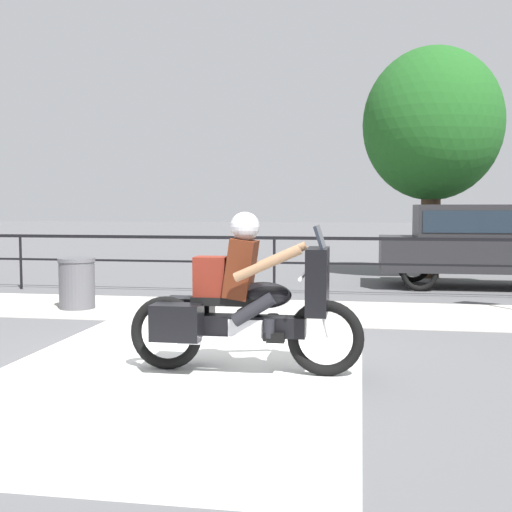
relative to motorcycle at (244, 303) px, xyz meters
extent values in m
plane|color=#565659|center=(-0.46, 0.34, -0.70)|extent=(120.00, 120.00, 0.00)
cube|color=#B7B2A8|center=(-0.46, 3.74, -0.70)|extent=(44.00, 2.40, 0.01)
cube|color=silver|center=(-0.66, 0.14, -0.70)|extent=(3.64, 6.00, 0.01)
cube|color=black|center=(-0.46, 5.63, 0.36)|extent=(36.00, 0.04, 0.06)
cube|color=black|center=(-0.46, 5.63, -0.10)|extent=(36.00, 0.03, 0.04)
cylinder|color=black|center=(-5.56, 5.63, -0.15)|extent=(0.05, 0.05, 1.09)
cylinder|color=black|center=(-0.46, 5.63, -0.15)|extent=(0.05, 0.05, 1.09)
torus|color=black|center=(0.80, 0.00, -0.33)|extent=(0.75, 0.11, 0.75)
torus|color=black|center=(-0.80, 0.00, -0.33)|extent=(0.75, 0.11, 0.75)
cube|color=black|center=(0.00, 0.00, -0.23)|extent=(1.22, 0.22, 0.20)
cube|color=silver|center=(0.04, 0.00, -0.28)|extent=(0.34, 0.26, 0.26)
ellipsoid|color=black|center=(0.20, 0.00, 0.08)|extent=(0.56, 0.30, 0.26)
cube|color=black|center=(-0.16, 0.00, 0.02)|extent=(0.70, 0.28, 0.08)
cube|color=black|center=(0.72, 0.00, 0.23)|extent=(0.20, 0.56, 0.64)
cube|color=#1E232B|center=(0.74, 0.00, 0.65)|extent=(0.10, 0.48, 0.24)
cylinder|color=silver|center=(0.58, 0.00, 0.28)|extent=(0.04, 0.70, 0.04)
cylinder|color=silver|center=(-0.19, -0.16, -0.36)|extent=(0.88, 0.09, 0.09)
cube|color=black|center=(-0.62, -0.24, -0.17)|extent=(0.48, 0.28, 0.35)
cube|color=black|center=(-0.62, 0.24, -0.17)|extent=(0.48, 0.28, 0.35)
cylinder|color=silver|center=(0.77, 0.00, -0.05)|extent=(0.19, 0.06, 0.55)
cube|color=#4C1E0F|center=(-0.03, 0.00, 0.34)|extent=(0.32, 0.36, 0.60)
sphere|color=#8C6647|center=(0.01, 0.00, 0.73)|extent=(0.23, 0.23, 0.23)
sphere|color=#B7B7BC|center=(0.01, 0.00, 0.75)|extent=(0.29, 0.29, 0.29)
cylinder|color=black|center=(0.12, -0.15, -0.04)|extent=(0.44, 0.13, 0.34)
cylinder|color=black|center=(0.27, -0.15, -0.22)|extent=(0.11, 0.11, 0.18)
cube|color=black|center=(0.32, -0.15, -0.31)|extent=(0.20, 0.10, 0.09)
cylinder|color=black|center=(0.12, 0.15, -0.04)|extent=(0.44, 0.13, 0.34)
cylinder|color=black|center=(0.27, 0.15, -0.22)|extent=(0.11, 0.11, 0.18)
cube|color=black|center=(0.32, 0.15, -0.31)|extent=(0.20, 0.10, 0.09)
cylinder|color=#8C6647|center=(0.28, -0.30, 0.42)|extent=(0.65, 0.09, 0.36)
cylinder|color=#8C6647|center=(0.28, 0.30, 0.42)|extent=(0.65, 0.09, 0.36)
cube|color=maroon|center=(-0.33, 0.00, 0.25)|extent=(0.32, 0.25, 0.40)
cube|color=#232326|center=(3.47, 7.34, -0.01)|extent=(3.90, 1.67, 0.67)
cube|color=#232326|center=(3.24, 7.34, 0.65)|extent=(2.03, 1.47, 0.66)
cube|color=#19232D|center=(3.24, 7.34, 0.65)|extent=(1.87, 1.51, 0.43)
torus|color=black|center=(2.26, 6.57, -0.35)|extent=(0.71, 0.11, 0.71)
torus|color=black|center=(2.26, 8.11, -0.35)|extent=(0.71, 0.11, 0.71)
cylinder|color=#515156|center=(-3.37, 3.47, -0.32)|extent=(0.56, 0.56, 0.76)
cylinder|color=#515156|center=(-3.37, 3.47, 0.09)|extent=(0.59, 0.59, 0.06)
cylinder|color=#473323|center=(2.70, 9.07, 0.41)|extent=(0.44, 0.44, 2.22)
ellipsoid|color=#1E561E|center=(2.70, 9.07, 2.82)|extent=(3.15, 3.15, 3.46)
camera|label=1|loc=(1.13, -6.16, 0.95)|focal=45.00mm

